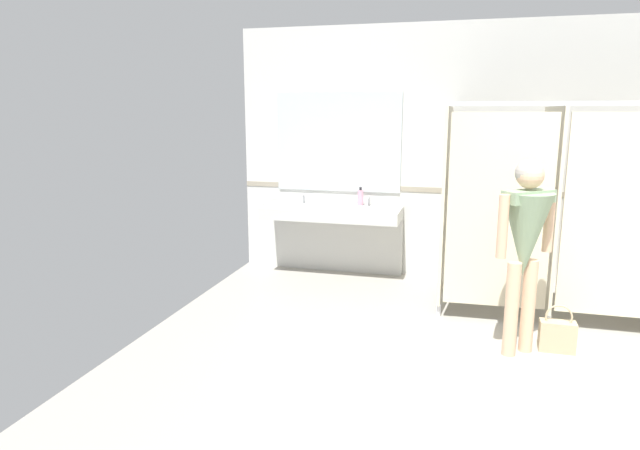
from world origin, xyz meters
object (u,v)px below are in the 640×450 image
(soap_dispenser, at_px, (360,197))
(paper_cup, at_px, (327,203))
(person_standing, at_px, (526,234))
(handbag, at_px, (557,335))

(soap_dispenser, xyz_separation_m, paper_cup, (-0.34, -0.27, -0.04))
(person_standing, xyz_separation_m, soap_dispenser, (-1.69, 1.89, -0.06))
(soap_dispenser, bearing_deg, paper_cup, -141.85)
(handbag, bearing_deg, paper_cup, 147.51)
(handbag, relative_size, paper_cup, 3.80)
(paper_cup, bearing_deg, handbag, -32.49)
(soap_dispenser, distance_m, paper_cup, 0.44)
(handbag, distance_m, paper_cup, 2.89)
(person_standing, distance_m, paper_cup, 2.60)
(person_standing, xyz_separation_m, paper_cup, (-2.03, 1.62, -0.10))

